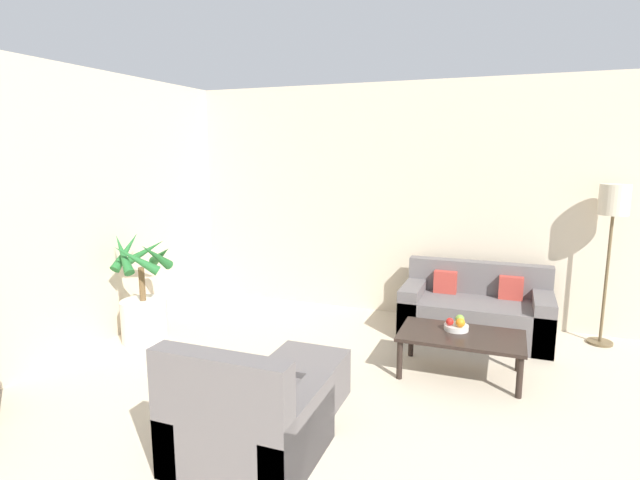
% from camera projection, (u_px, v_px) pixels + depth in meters
% --- Properties ---
extents(wall_back, '(8.61, 0.06, 2.70)m').
position_uv_depth(wall_back, '(482.00, 204.00, 5.51)').
color(wall_back, beige).
rests_on(wall_back, ground_plane).
extents(potted_palm, '(0.66, 0.67, 1.13)m').
position_uv_depth(potted_palm, '(144.00, 305.00, 5.07)').
color(potted_palm, beige).
rests_on(potted_palm, ground_plane).
extents(sofa_loveseat, '(1.49, 0.77, 0.74)m').
position_uv_depth(sofa_loveseat, '(475.00, 312.00, 5.23)').
color(sofa_loveseat, '#605B5B').
rests_on(sofa_loveseat, ground_plane).
extents(floor_lamp, '(0.28, 0.28, 1.61)m').
position_uv_depth(floor_lamp, '(613.00, 212.00, 4.82)').
color(floor_lamp, brown).
rests_on(floor_lamp, ground_plane).
extents(coffee_table, '(1.04, 0.61, 0.37)m').
position_uv_depth(coffee_table, '(461.00, 339.00, 4.29)').
color(coffee_table, black).
rests_on(coffee_table, ground_plane).
extents(fruit_bowl, '(0.21, 0.21, 0.05)m').
position_uv_depth(fruit_bowl, '(456.00, 327.00, 4.38)').
color(fruit_bowl, beige).
rests_on(fruit_bowl, coffee_table).
extents(apple_red, '(0.07, 0.07, 0.07)m').
position_uv_depth(apple_red, '(450.00, 322.00, 4.36)').
color(apple_red, red).
rests_on(apple_red, fruit_bowl).
extents(apple_green, '(0.08, 0.08, 0.08)m').
position_uv_depth(apple_green, '(460.00, 319.00, 4.41)').
color(apple_green, olive).
rests_on(apple_green, fruit_bowl).
extents(orange_fruit, '(0.08, 0.08, 0.08)m').
position_uv_depth(orange_fruit, '(460.00, 323.00, 4.32)').
color(orange_fruit, orange).
rests_on(orange_fruit, fruit_bowl).
extents(armchair, '(0.86, 0.81, 0.82)m').
position_uv_depth(armchair, '(246.00, 422.00, 3.10)').
color(armchair, '#605B5B').
rests_on(armchair, ground_plane).
extents(ottoman, '(0.55, 0.53, 0.37)m').
position_uv_depth(ottoman, '(306.00, 379.00, 3.85)').
color(ottoman, '#605B5B').
rests_on(ottoman, ground_plane).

